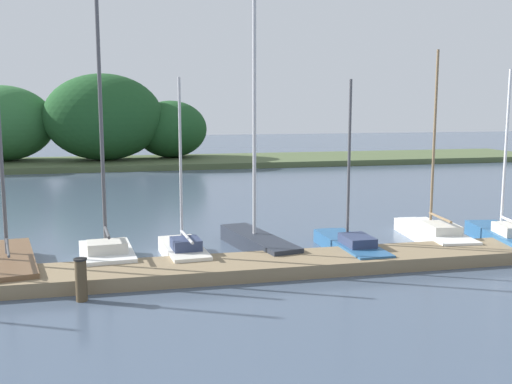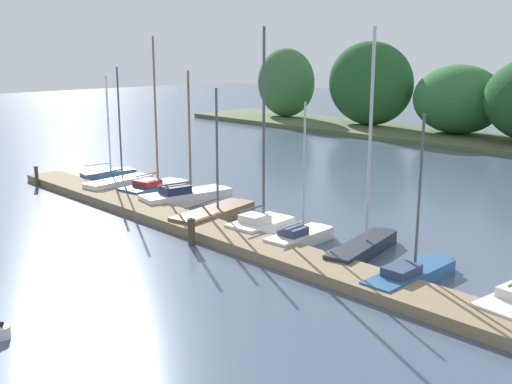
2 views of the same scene
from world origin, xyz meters
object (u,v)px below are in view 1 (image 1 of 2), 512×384
object	(u,v)px
sailboat_6	(183,250)
sailboat_10	(503,235)
sailboat_9	(433,232)
sailboat_5	(106,250)
sailboat_8	(349,244)
sailboat_7	(256,237)
sailboat_4	(8,261)
mooring_piling_1	(81,279)

from	to	relation	value
sailboat_6	sailboat_10	size ratio (longest dim) A/B	0.94
sailboat_10	sailboat_9	bearing A→B (deg)	72.87
sailboat_5	sailboat_10	size ratio (longest dim) A/B	1.41
sailboat_6	sailboat_8	bearing A→B (deg)	-98.81
sailboat_5	sailboat_7	distance (m)	4.46
sailboat_4	sailboat_7	world-z (taller)	sailboat_7
sailboat_8	mooring_piling_1	size ratio (longest dim) A/B	5.18
sailboat_6	sailboat_7	xyz separation A→B (m)	(2.29, 0.74, 0.09)
sailboat_6	sailboat_9	distance (m)	8.16
sailboat_8	sailboat_10	world-z (taller)	sailboat_10
sailboat_7	sailboat_9	xyz separation A→B (m)	(5.85, -0.16, -0.10)
sailboat_4	sailboat_6	bearing A→B (deg)	-99.99
sailboat_9	sailboat_10	size ratio (longest dim) A/B	1.12
sailboat_7	mooring_piling_1	distance (m)	6.14
sailboat_7	sailboat_8	distance (m)	2.82
sailboat_5	sailboat_9	distance (m)	10.26
sailboat_4	sailboat_8	bearing A→B (deg)	-102.80
sailboat_8	mooring_piling_1	xyz separation A→B (m)	(-7.48, -2.59, 0.21)
sailboat_8	sailboat_9	size ratio (longest dim) A/B	0.84
sailboat_6	sailboat_5	bearing A→B (deg)	83.65
sailboat_5	sailboat_6	xyz separation A→B (m)	(2.11, -0.07, -0.10)
sailboat_9	sailboat_5	bearing A→B (deg)	98.81
sailboat_4	sailboat_6	world-z (taller)	sailboat_4
sailboat_7	sailboat_5	bearing A→B (deg)	86.97
sailboat_5	sailboat_10	distance (m)	12.14
sailboat_8	sailboat_4	bearing A→B (deg)	87.78
sailboat_5	sailboat_6	world-z (taller)	sailboat_5
sailboat_9	mooring_piling_1	distance (m)	11.31
sailboat_10	mooring_piling_1	world-z (taller)	sailboat_10
sailboat_4	sailboat_7	distance (m)	6.98
sailboat_6	mooring_piling_1	bearing A→B (deg)	134.17
sailboat_7	sailboat_10	bearing A→B (deg)	-110.23
sailboat_9	sailboat_4	bearing A→B (deg)	98.97
sailboat_7	sailboat_10	distance (m)	7.81
sailboat_6	sailboat_7	size ratio (longest dim) A/B	0.67
sailboat_7	sailboat_9	bearing A→B (deg)	-103.30
sailboat_7	mooring_piling_1	size ratio (longest dim) A/B	7.73
sailboat_4	sailboat_5	size ratio (longest dim) A/B	0.70
sailboat_7	sailboat_10	size ratio (longest dim) A/B	1.40
sailboat_7	sailboat_9	distance (m)	5.85
sailboat_8	sailboat_9	world-z (taller)	sailboat_9
sailboat_10	mooring_piling_1	bearing A→B (deg)	112.16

